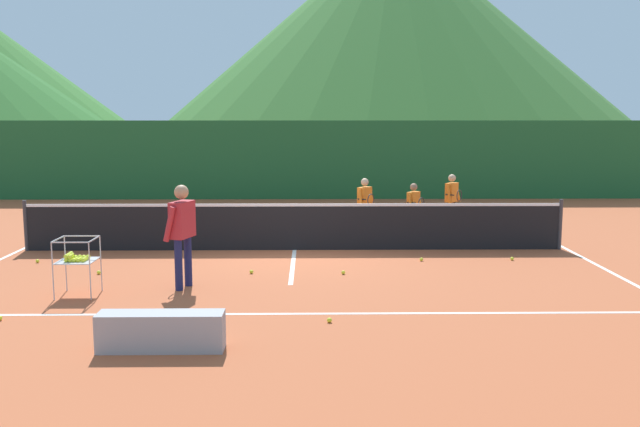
% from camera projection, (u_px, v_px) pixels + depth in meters
% --- Properties ---
extents(ground_plane, '(120.00, 120.00, 0.00)m').
position_uv_depth(ground_plane, '(295.00, 250.00, 14.46)').
color(ground_plane, '#B25633').
extents(line_baseline_near, '(11.41, 0.08, 0.01)m').
position_uv_depth(line_baseline_near, '(287.00, 314.00, 9.82)').
color(line_baseline_near, white).
rests_on(line_baseline_near, ground).
extents(line_baseline_far, '(11.41, 0.08, 0.01)m').
position_uv_depth(line_baseline_far, '(298.00, 217.00, 19.11)').
color(line_baseline_far, white).
rests_on(line_baseline_far, ground).
extents(line_sideline_west, '(0.08, 9.39, 0.01)m').
position_uv_depth(line_sideline_west, '(19.00, 251.00, 14.38)').
color(line_sideline_west, white).
rests_on(line_sideline_west, ground).
extents(line_sideline_east, '(0.08, 9.39, 0.01)m').
position_uv_depth(line_sideline_east, '(567.00, 249.00, 14.54)').
color(line_sideline_east, white).
rests_on(line_sideline_east, ground).
extents(line_service_center, '(0.08, 6.03, 0.01)m').
position_uv_depth(line_service_center, '(295.00, 250.00, 14.46)').
color(line_service_center, white).
rests_on(line_service_center, ground).
extents(tennis_net, '(11.16, 0.08, 1.05)m').
position_uv_depth(tennis_net, '(294.00, 226.00, 14.39)').
color(tennis_net, '#333338').
rests_on(tennis_net, ground).
extents(instructor, '(0.46, 0.83, 1.68)m').
position_uv_depth(instructor, '(182.00, 226.00, 11.17)').
color(instructor, '#191E4C').
rests_on(instructor, ground).
extents(student_0, '(0.45, 0.71, 1.32)m').
position_uv_depth(student_0, '(365.00, 201.00, 16.30)').
color(student_0, navy).
rests_on(student_0, ground).
extents(student_1, '(0.42, 0.68, 1.23)m').
position_uv_depth(student_1, '(414.00, 205.00, 15.99)').
color(student_1, navy).
rests_on(student_1, ground).
extents(student_2, '(0.46, 0.72, 1.35)m').
position_uv_depth(student_2, '(452.00, 196.00, 17.06)').
color(student_2, black).
rests_on(student_2, ground).
extents(ball_cart, '(0.58, 0.58, 0.90)m').
position_uv_depth(ball_cart, '(76.00, 258.00, 10.75)').
color(ball_cart, '#B7B7BC').
rests_on(ball_cart, ground).
extents(tennis_ball_0, '(0.07, 0.07, 0.07)m').
position_uv_depth(tennis_ball_0, '(421.00, 259.00, 13.36)').
color(tennis_ball_0, yellow).
rests_on(tennis_ball_0, ground).
extents(tennis_ball_1, '(0.07, 0.07, 0.07)m').
position_uv_depth(tennis_ball_1, '(512.00, 259.00, 13.43)').
color(tennis_ball_1, yellow).
rests_on(tennis_ball_1, ground).
extents(tennis_ball_2, '(0.07, 0.07, 0.07)m').
position_uv_depth(tennis_ball_2, '(251.00, 272.00, 12.30)').
color(tennis_ball_2, yellow).
rests_on(tennis_ball_2, ground).
extents(tennis_ball_3, '(0.07, 0.07, 0.07)m').
position_uv_depth(tennis_ball_3, '(0.00, 318.00, 9.50)').
color(tennis_ball_3, yellow).
rests_on(tennis_ball_3, ground).
extents(tennis_ball_4, '(0.07, 0.07, 0.07)m').
position_uv_depth(tennis_ball_4, '(343.00, 272.00, 12.25)').
color(tennis_ball_4, yellow).
rests_on(tennis_ball_4, ground).
extents(tennis_ball_5, '(0.07, 0.07, 0.07)m').
position_uv_depth(tennis_ball_5, '(329.00, 320.00, 9.40)').
color(tennis_ball_5, yellow).
rests_on(tennis_ball_5, ground).
extents(tennis_ball_6, '(0.07, 0.07, 0.07)m').
position_uv_depth(tennis_ball_6, '(37.00, 261.00, 13.20)').
color(tennis_ball_6, yellow).
rests_on(tennis_ball_6, ground).
extents(tennis_ball_7, '(0.07, 0.07, 0.07)m').
position_uv_depth(tennis_ball_7, '(99.00, 272.00, 12.25)').
color(tennis_ball_7, yellow).
rests_on(tennis_ball_7, ground).
extents(windscreen_fence, '(25.09, 0.08, 2.61)m').
position_uv_depth(windscreen_fence, '(300.00, 160.00, 23.03)').
color(windscreen_fence, '#1E5B2D').
rests_on(windscreen_fence, ground).
extents(courtside_bench, '(1.50, 0.36, 0.46)m').
position_uv_depth(courtside_bench, '(161.00, 331.00, 8.28)').
color(courtside_bench, '#99999E').
rests_on(courtside_bench, ground).
extents(hill_1, '(46.49, 46.49, 19.87)m').
position_uv_depth(hill_1, '(394.00, 37.00, 64.02)').
color(hill_1, '#38702D').
rests_on(hill_1, ground).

